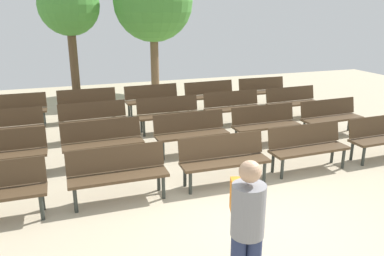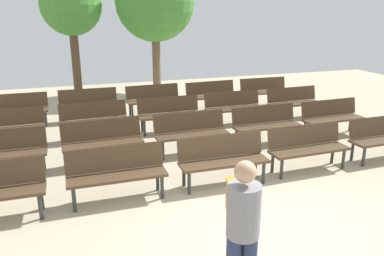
{
  "view_description": "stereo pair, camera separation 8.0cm",
  "coord_description": "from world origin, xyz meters",
  "px_view_note": "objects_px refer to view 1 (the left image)",
  "views": [
    {
      "loc": [
        -2.57,
        -4.25,
        3.02
      ],
      "look_at": [
        0.0,
        3.26,
        0.55
      ],
      "focal_mm": 35.84,
      "sensor_mm": 36.0,
      "label": 1
    },
    {
      "loc": [
        -2.5,
        -4.28,
        3.02
      ],
      "look_at": [
        0.0,
        3.26,
        0.55
      ],
      "focal_mm": 35.84,
      "sensor_mm": 36.0,
      "label": 2
    }
  ],
  "objects_px": {
    "bench_r2_c3": "(233,105)",
    "bench_r3_c0": "(15,109)",
    "tree_1": "(153,2)",
    "bench_r0_c2": "(224,157)",
    "tree_0": "(69,6)",
    "bench_r1_c1": "(103,139)",
    "bench_r2_c4": "(292,101)",
    "bench_r3_c4": "(263,90)",
    "bench_r1_c0": "(1,151)",
    "bench_r1_c2": "(191,130)",
    "bench_r2_c0": "(6,127)",
    "bench_r3_c1": "(87,103)",
    "bench_r0_c1": "(118,171)",
    "bench_r3_c2": "(152,98)",
    "bench_r2_c1": "(93,118)",
    "bench_r1_c4": "(331,115)",
    "bench_r1_c3": "(265,122)",
    "bench_r3_c3": "(210,94)",
    "bench_r2_c2": "(169,112)",
    "bench_r0_c3": "(307,145)",
    "bench_r0_c4": "(383,135)",
    "visitor_with_backpack": "(247,225)"
  },
  "relations": [
    {
      "from": "bench_r0_c3",
      "to": "tree_0",
      "type": "xyz_separation_m",
      "value": [
        -3.92,
        8.6,
        2.61
      ]
    },
    {
      "from": "bench_r0_c1",
      "to": "bench_r2_c2",
      "type": "relative_size",
      "value": 1.0
    },
    {
      "from": "bench_r2_c0",
      "to": "bench_r2_c4",
      "type": "height_order",
      "value": "same"
    },
    {
      "from": "bench_r1_c4",
      "to": "bench_r3_c0",
      "type": "relative_size",
      "value": 1.01
    },
    {
      "from": "bench_r2_c3",
      "to": "bench_r3_c0",
      "type": "xyz_separation_m",
      "value": [
        -5.6,
        1.56,
        0.0
      ]
    },
    {
      "from": "bench_r1_c0",
      "to": "bench_r1_c3",
      "type": "xyz_separation_m",
      "value": [
        5.58,
        0.1,
        0.0
      ]
    },
    {
      "from": "bench_r0_c1",
      "to": "visitor_with_backpack",
      "type": "xyz_separation_m",
      "value": [
        0.91,
        -2.79,
        0.43
      ]
    },
    {
      "from": "bench_r0_c2",
      "to": "bench_r1_c3",
      "type": "height_order",
      "value": "same"
    },
    {
      "from": "bench_r3_c4",
      "to": "bench_r0_c1",
      "type": "bearing_deg",
      "value": -136.53
    },
    {
      "from": "bench_r1_c3",
      "to": "tree_1",
      "type": "distance_m",
      "value": 7.15
    },
    {
      "from": "bench_r1_c1",
      "to": "bench_r3_c2",
      "type": "relative_size",
      "value": 1.0
    },
    {
      "from": "bench_r0_c1",
      "to": "bench_r1_c1",
      "type": "relative_size",
      "value": 0.99
    },
    {
      "from": "bench_r0_c2",
      "to": "bench_r3_c4",
      "type": "xyz_separation_m",
      "value": [
        3.59,
        5.08,
        0.0
      ]
    },
    {
      "from": "bench_r1_c1",
      "to": "bench_r1_c3",
      "type": "height_order",
      "value": "same"
    },
    {
      "from": "bench_r2_c1",
      "to": "bench_r3_c4",
      "type": "relative_size",
      "value": 1.01
    },
    {
      "from": "bench_r3_c2",
      "to": "tree_0",
      "type": "distance_m",
      "value": 4.9
    },
    {
      "from": "bench_r0_c3",
      "to": "bench_r2_c2",
      "type": "height_order",
      "value": "same"
    },
    {
      "from": "bench_r1_c3",
      "to": "bench_r0_c1",
      "type": "bearing_deg",
      "value": -156.06
    },
    {
      "from": "bench_r0_c2",
      "to": "bench_r3_c0",
      "type": "xyz_separation_m",
      "value": [
        -3.85,
        4.97,
        0.0
      ]
    },
    {
      "from": "bench_r0_c4",
      "to": "bench_r1_c2",
      "type": "bearing_deg",
      "value": 155.09
    },
    {
      "from": "bench_r2_c3",
      "to": "tree_1",
      "type": "distance_m",
      "value": 5.63
    },
    {
      "from": "bench_r2_c1",
      "to": "bench_r3_c3",
      "type": "relative_size",
      "value": 1.0
    },
    {
      "from": "bench_r0_c2",
      "to": "tree_0",
      "type": "height_order",
      "value": "tree_0"
    },
    {
      "from": "bench_r3_c0",
      "to": "tree_1",
      "type": "xyz_separation_m",
      "value": [
        4.6,
        3.25,
        2.75
      ]
    },
    {
      "from": "bench_r2_c4",
      "to": "bench_r3_c0",
      "type": "relative_size",
      "value": 1.01
    },
    {
      "from": "bench_r3_c4",
      "to": "bench_r3_c0",
      "type": "bearing_deg",
      "value": -178.61
    },
    {
      "from": "bench_r1_c4",
      "to": "bench_r0_c1",
      "type": "bearing_deg",
      "value": -164.93
    },
    {
      "from": "bench_r2_c4",
      "to": "bench_r0_c4",
      "type": "bearing_deg",
      "value": -91.69
    },
    {
      "from": "bench_r2_c3",
      "to": "bench_r3_c3",
      "type": "relative_size",
      "value": 0.99
    },
    {
      "from": "bench_r1_c1",
      "to": "bench_r2_c4",
      "type": "xyz_separation_m",
      "value": [
        5.55,
        1.73,
        0.0
      ]
    },
    {
      "from": "bench_r2_c2",
      "to": "bench_r0_c4",
      "type": "bearing_deg",
      "value": -40.37
    },
    {
      "from": "bench_r2_c1",
      "to": "bench_r3_c4",
      "type": "xyz_separation_m",
      "value": [
        5.55,
        1.75,
        0.0
      ]
    },
    {
      "from": "bench_r3_c1",
      "to": "bench_r3_c4",
      "type": "relative_size",
      "value": 1.0
    },
    {
      "from": "bench_r3_c0",
      "to": "bench_r2_c4",
      "type": "bearing_deg",
      "value": -11.48
    },
    {
      "from": "bench_r1_c2",
      "to": "bench_r3_c3",
      "type": "bearing_deg",
      "value": 60.82
    },
    {
      "from": "bench_r0_c3",
      "to": "bench_r1_c3",
      "type": "bearing_deg",
      "value": 88.69
    },
    {
      "from": "bench_r2_c4",
      "to": "bench_r2_c0",
      "type": "bearing_deg",
      "value": 178.44
    },
    {
      "from": "bench_r0_c1",
      "to": "bench_r1_c4",
      "type": "relative_size",
      "value": 0.99
    },
    {
      "from": "bench_r1_c1",
      "to": "bench_r1_c4",
      "type": "relative_size",
      "value": 1.0
    },
    {
      "from": "bench_r1_c0",
      "to": "bench_r1_c2",
      "type": "xyz_separation_m",
      "value": [
        3.74,
        0.06,
        0.0
      ]
    },
    {
      "from": "bench_r2_c0",
      "to": "bench_r3_c1",
      "type": "height_order",
      "value": "same"
    },
    {
      "from": "visitor_with_backpack",
      "to": "bench_r3_c2",
      "type": "bearing_deg",
      "value": -79.15
    },
    {
      "from": "bench_r0_c1",
      "to": "bench_r3_c2",
      "type": "xyz_separation_m",
      "value": [
        1.76,
        5.04,
        0.0
      ]
    },
    {
      "from": "bench_r2_c0",
      "to": "tree_1",
      "type": "xyz_separation_m",
      "value": [
        4.63,
        4.96,
        2.75
      ]
    },
    {
      "from": "bench_r3_c4",
      "to": "tree_1",
      "type": "relative_size",
      "value": 0.34
    },
    {
      "from": "bench_r2_c4",
      "to": "bench_r3_c3",
      "type": "relative_size",
      "value": 1.0
    },
    {
      "from": "bench_r2_c1",
      "to": "bench_r3_c0",
      "type": "xyz_separation_m",
      "value": [
        -1.89,
        1.64,
        0.0
      ]
    },
    {
      "from": "bench_r2_c4",
      "to": "bench_r3_c0",
      "type": "bearing_deg",
      "value": 165.54
    },
    {
      "from": "bench_r2_c3",
      "to": "bench_r3_c1",
      "type": "distance_m",
      "value": 4.07
    },
    {
      "from": "bench_r0_c4",
      "to": "bench_r3_c2",
      "type": "distance_m",
      "value": 6.23
    }
  ]
}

